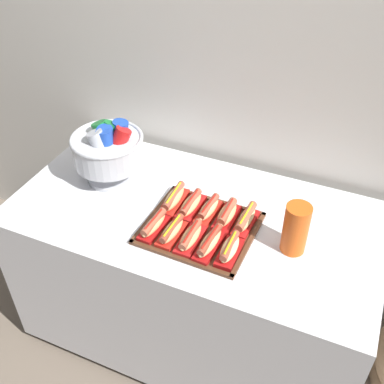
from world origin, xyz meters
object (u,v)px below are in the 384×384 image
buffet_table (194,274)px  hot_dog_7 (209,209)px  hot_dog_4 (230,249)px  cup_stack (296,229)px  hot_dog_0 (154,225)px  punch_bowl (108,148)px  hot_dog_1 (172,231)px  hot_dog_3 (210,243)px  hot_dog_8 (227,215)px  serving_tray (200,228)px  hot_dog_9 (246,220)px  hot_dog_5 (174,199)px  hot_dog_2 (191,237)px  hot_dog_6 (191,204)px

buffet_table → hot_dog_7: (0.06, 0.00, 0.40)m
hot_dog_4 → cup_stack: (0.19, 0.13, 0.06)m
buffet_table → hot_dog_7: size_ratio=8.99×
buffet_table → hot_dog_0: size_ratio=8.85×
hot_dog_7 → punch_bowl: size_ratio=0.54×
hot_dog_0 → punch_bowl: bearing=144.6°
hot_dog_1 → hot_dog_3: 0.15m
hot_dog_1 → hot_dog_8: hot_dog_8 is taller
serving_tray → hot_dog_1: 0.11m
buffet_table → hot_dog_7: hot_dog_7 is taller
hot_dog_1 → hot_dog_9: bearing=34.9°
hot_dog_3 → hot_dog_5: size_ratio=0.99×
hot_dog_2 → hot_dog_6: 0.18m
hot_dog_6 → hot_dog_7: hot_dog_7 is taller
hot_dog_8 → hot_dog_5: bearing=178.6°
buffet_table → hot_dog_1: bearing=-97.2°
hot_dog_4 → punch_bowl: 0.67m
hot_dog_2 → hot_dog_7: 0.17m
hot_dog_0 → hot_dog_3: bearing=-1.4°
punch_bowl → hot_dog_7: bearing=-7.8°
hot_dog_2 → hot_dog_1: bearing=178.6°
buffet_table → serving_tray: bearing=-55.0°
hot_dog_8 → hot_dog_3: bearing=-91.4°
hot_dog_7 → hot_dog_8: 0.08m
hot_dog_3 → hot_dog_9: 0.18m
hot_dog_7 → cup_stack: size_ratio=0.83×
hot_dog_2 → hot_dog_3: (0.07, -0.00, 0.00)m
hot_dog_0 → hot_dog_5: 0.17m
hot_dog_5 → hot_dog_6: hot_dog_5 is taller
hot_dog_7 → hot_dog_2: bearing=-91.4°
hot_dog_0 → hot_dog_1: bearing=-1.4°
hot_dog_9 → punch_bowl: 0.64m
serving_tray → hot_dog_4: hot_dog_4 is taller
hot_dog_0 → hot_dog_5: hot_dog_5 is taller
hot_dog_6 → hot_dog_7: (0.07, -0.00, 0.00)m
buffet_table → hot_dog_5: bearing=176.8°
punch_bowl → hot_dog_6: bearing=-9.0°
hot_dog_2 → hot_dog_8: size_ratio=1.03×
hot_dog_2 → cup_stack: cup_stack is taller
hot_dog_5 → punch_bowl: bearing=169.2°
hot_dog_6 → hot_dog_7: size_ratio=1.07×
hot_dog_0 → hot_dog_2: hot_dog_0 is taller
hot_dog_2 → hot_dog_4: hot_dog_4 is taller
serving_tray → hot_dog_6: size_ratio=2.38×
hot_dog_1 → hot_dog_2: 0.08m
hot_dog_0 → hot_dog_1: size_ratio=1.01×
hot_dog_0 → punch_bowl: (-0.32, 0.23, 0.12)m
hot_dog_6 → hot_dog_5: bearing=178.6°
hot_dog_8 → hot_dog_9: hot_dog_9 is taller
hot_dog_6 → hot_dog_8: bearing=-1.4°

